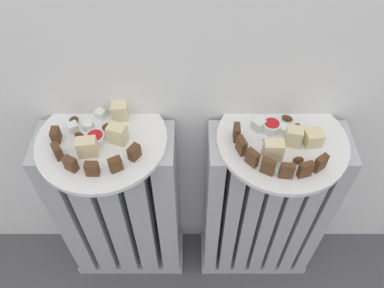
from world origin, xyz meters
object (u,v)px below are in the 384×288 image
(radiator_left, at_px, (121,210))
(jam_bowl_left, at_px, (96,137))
(plate_left, at_px, (102,140))
(plate_right, at_px, (282,140))
(radiator_right, at_px, (263,211))
(jam_bowl_right, at_px, (271,126))
(fork, at_px, (272,152))

(radiator_left, xyz_separation_m, jam_bowl_left, (-0.01, -0.01, 0.34))
(plate_left, relative_size, plate_right, 1.00)
(radiator_right, relative_size, jam_bowl_right, 14.61)
(plate_right, height_order, jam_bowl_right, jam_bowl_right)
(jam_bowl_left, bearing_deg, plate_left, 37.78)
(radiator_left, height_order, radiator_right, same)
(radiator_right, height_order, fork, fork)
(plate_left, relative_size, fork, 3.07)
(jam_bowl_right, bearing_deg, radiator_right, -48.37)
(radiator_left, xyz_separation_m, radiator_right, (0.43, 0.00, 0.00))
(plate_left, xyz_separation_m, fork, (0.40, -0.04, 0.01))
(radiator_left, bearing_deg, jam_bowl_right, 3.96)
(jam_bowl_right, xyz_separation_m, fork, (-0.01, -0.07, -0.01))
(radiator_left, xyz_separation_m, plate_right, (0.43, 0.00, 0.32))
(radiator_right, distance_m, jam_bowl_right, 0.34)
(plate_left, xyz_separation_m, jam_bowl_left, (-0.01, -0.01, 0.02))
(jam_bowl_right, bearing_deg, jam_bowl_left, -175.05)
(radiator_right, relative_size, plate_left, 2.02)
(radiator_left, relative_size, jam_bowl_right, 14.61)
(jam_bowl_left, xyz_separation_m, jam_bowl_right, (0.41, 0.04, 0.00))
(radiator_left, height_order, fork, fork)
(radiator_right, distance_m, plate_right, 0.32)
(plate_right, relative_size, fork, 3.07)
(plate_left, height_order, jam_bowl_right, jam_bowl_right)
(plate_left, bearing_deg, plate_right, 0.00)
(plate_left, bearing_deg, jam_bowl_left, -142.22)
(plate_left, xyz_separation_m, jam_bowl_right, (0.40, 0.03, 0.02))
(radiator_left, height_order, jam_bowl_right, jam_bowl_right)
(radiator_right, xyz_separation_m, fork, (-0.03, -0.04, 0.33))
(radiator_left, bearing_deg, plate_right, 0.00)
(plate_right, bearing_deg, jam_bowl_right, 131.63)
(radiator_right, bearing_deg, fork, -126.66)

